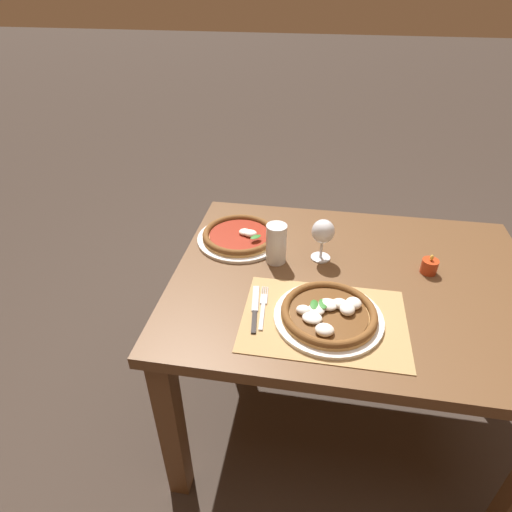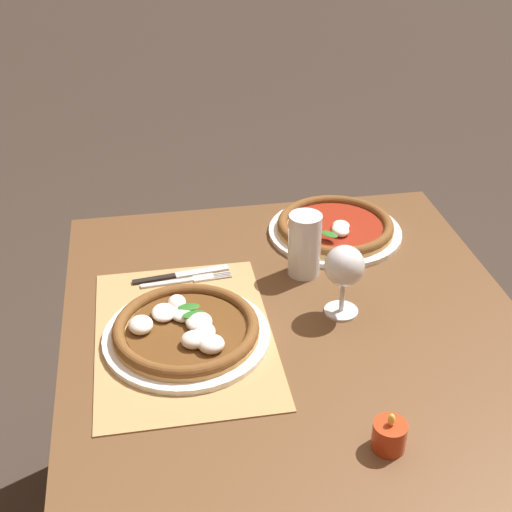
{
  "view_description": "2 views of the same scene",
  "coord_description": "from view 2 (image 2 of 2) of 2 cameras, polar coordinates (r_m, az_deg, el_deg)",
  "views": [
    {
      "loc": [
        -0.14,
        -1.18,
        1.62
      ],
      "look_at": [
        -0.32,
        -0.06,
        0.84
      ],
      "focal_mm": 30.0,
      "sensor_mm": 36.0,
      "label": 1
    },
    {
      "loc": [
        1.02,
        -0.28,
        1.61
      ],
      "look_at": [
        -0.23,
        -0.06,
        0.82
      ],
      "focal_mm": 50.0,
      "sensor_mm": 36.0,
      "label": 2
    }
  ],
  "objects": [
    {
      "name": "dining_table",
      "position": [
        1.44,
        3.94,
        -11.01
      ],
      "size": [
        1.21,
        0.93,
        0.74
      ],
      "color": "brown",
      "rests_on": "ground"
    },
    {
      "name": "fork",
      "position": [
        1.56,
        -5.52,
        -1.93
      ],
      "size": [
        0.03,
        0.2,
        0.0
      ],
      "color": "#B7B7BC",
      "rests_on": "paper_placemat"
    },
    {
      "name": "pizza_far",
      "position": [
        1.73,
        6.36,
        2.29
      ],
      "size": [
        0.32,
        0.32,
        0.05
      ],
      "color": "white",
      "rests_on": "dining_table"
    },
    {
      "name": "votive_candle",
      "position": [
        1.19,
        10.61,
        -14.0
      ],
      "size": [
        0.06,
        0.06,
        0.07
      ],
      "color": "#B23819",
      "rests_on": "dining_table"
    },
    {
      "name": "wine_glass",
      "position": [
        1.42,
        7.08,
        -1.03
      ],
      "size": [
        0.08,
        0.08,
        0.16
      ],
      "color": "silver",
      "rests_on": "dining_table"
    },
    {
      "name": "paper_placemat",
      "position": [
        1.41,
        -5.78,
        -6.34
      ],
      "size": [
        0.48,
        0.34,
        0.0
      ],
      "primitive_type": "cube",
      "color": "#A88451",
      "rests_on": "dining_table"
    },
    {
      "name": "pizza_near",
      "position": [
        1.39,
        -5.62,
        -5.93
      ],
      "size": [
        0.32,
        0.32,
        0.05
      ],
      "color": "white",
      "rests_on": "paper_placemat"
    },
    {
      "name": "pint_glass",
      "position": [
        1.55,
        3.9,
        0.81
      ],
      "size": [
        0.07,
        0.07,
        0.15
      ],
      "color": "silver",
      "rests_on": "dining_table"
    },
    {
      "name": "knife",
      "position": [
        1.58,
        -5.99,
        -1.5
      ],
      "size": [
        0.04,
        0.22,
        0.01
      ],
      "color": "black",
      "rests_on": "paper_placemat"
    }
  ]
}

